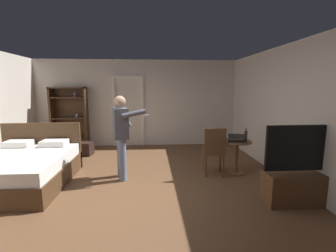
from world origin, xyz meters
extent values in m
plane|color=brown|center=(0.00, 0.00, 0.00)|extent=(7.30, 7.30, 0.00)
cube|color=silver|center=(0.00, 3.38, 1.30)|extent=(6.23, 0.12, 2.60)
cube|color=silver|center=(3.05, 0.00, 1.30)|extent=(0.12, 6.87, 2.60)
cube|color=white|center=(-0.70, 3.30, 1.02)|extent=(0.08, 0.08, 2.05)
cube|color=white|center=(0.15, 3.30, 1.02)|extent=(0.08, 0.08, 2.05)
cube|color=white|center=(-0.28, 3.30, 2.09)|extent=(0.93, 0.08, 0.08)
cube|color=#4C331E|center=(-1.97, 0.34, 0.17)|extent=(1.63, 1.99, 0.35)
cube|color=white|center=(-1.97, 0.34, 0.46)|extent=(1.57, 1.93, 0.22)
cube|color=#4C331E|center=(-1.97, 1.29, 0.51)|extent=(1.63, 0.08, 1.02)
cube|color=white|center=(-2.33, 1.03, 0.63)|extent=(0.50, 0.34, 0.12)
cube|color=white|center=(-1.61, 1.03, 0.63)|extent=(0.50, 0.34, 0.12)
cube|color=#4C331E|center=(-2.46, 3.12, 0.89)|extent=(0.06, 0.32, 1.79)
cube|color=#4C331E|center=(-1.50, 3.12, 0.89)|extent=(0.06, 0.32, 1.79)
cube|color=#4C331E|center=(-1.98, 3.12, 1.77)|extent=(1.03, 0.32, 0.04)
cube|color=#4C331E|center=(-1.98, 3.27, 0.89)|extent=(1.03, 0.02, 1.79)
cube|color=#4C331E|center=(-1.98, 3.12, 0.30)|extent=(0.97, 0.32, 0.03)
cylinder|color=#B59AB5|center=(-1.75, 3.12, 0.37)|extent=(0.07, 0.07, 0.11)
cube|color=#4C331E|center=(-1.98, 3.12, 0.89)|extent=(0.97, 0.32, 0.03)
cylinder|color=#A79FCA|center=(-1.76, 3.12, 0.96)|extent=(0.06, 0.06, 0.11)
cube|color=#4C331E|center=(-1.98, 3.12, 1.49)|extent=(0.97, 0.32, 0.03)
cylinder|color=#C972CB|center=(-1.78, 3.12, 1.56)|extent=(0.07, 0.07, 0.12)
cube|color=brown|center=(2.69, -0.64, 0.24)|extent=(1.09, 0.40, 0.49)
cube|color=black|center=(2.69, -0.66, 0.89)|extent=(1.20, 0.05, 0.69)
cube|color=#5E91A8|center=(2.69, -0.63, 0.89)|extent=(1.14, 0.01, 0.63)
cylinder|color=brown|center=(2.16, 0.68, 0.33)|extent=(0.08, 0.08, 0.67)
cylinder|color=brown|center=(2.16, 0.68, 0.01)|extent=(0.35, 0.35, 0.03)
cylinder|color=brown|center=(2.16, 0.68, 0.68)|extent=(0.58, 0.58, 0.03)
cube|color=black|center=(2.13, 0.68, 0.71)|extent=(0.37, 0.30, 0.02)
cube|color=black|center=(2.10, 0.56, 0.82)|extent=(0.36, 0.28, 0.05)
cube|color=navy|center=(2.10, 0.57, 0.82)|extent=(0.32, 0.24, 0.03)
cylinder|color=#3C4032|center=(2.30, 0.60, 0.81)|extent=(0.06, 0.06, 0.21)
cylinder|color=#3C4032|center=(2.30, 0.60, 0.94)|extent=(0.03, 0.03, 0.05)
cylinder|color=brown|center=(1.87, 0.82, 0.23)|extent=(0.04, 0.04, 0.45)
cylinder|color=brown|center=(1.53, 0.86, 0.23)|extent=(0.04, 0.04, 0.45)
cylinder|color=brown|center=(1.83, 0.48, 0.23)|extent=(0.04, 0.04, 0.45)
cylinder|color=brown|center=(1.49, 0.52, 0.23)|extent=(0.04, 0.04, 0.45)
cube|color=brown|center=(1.68, 0.67, 0.47)|extent=(0.47, 0.47, 0.04)
cube|color=brown|center=(1.66, 0.50, 0.74)|extent=(0.42, 0.09, 0.50)
cylinder|color=slate|center=(-0.20, 0.70, 0.41)|extent=(0.15, 0.15, 0.82)
cylinder|color=slate|center=(-0.15, 0.46, 0.41)|extent=(0.15, 0.15, 0.82)
cube|color=#4C4C56|center=(-0.18, 0.58, 1.10)|extent=(0.35, 0.48, 0.58)
sphere|color=tan|center=(-0.18, 0.58, 1.51)|extent=(0.22, 0.22, 0.22)
cylinder|color=#4C4C56|center=(-0.14, 0.83, 1.21)|extent=(0.33, 0.16, 0.47)
cylinder|color=#4C4C56|center=(0.09, 0.40, 1.30)|extent=(0.46, 0.19, 0.17)
cube|color=white|center=(0.31, 0.43, 1.26)|extent=(0.13, 0.06, 0.04)
cube|color=black|center=(-1.45, 2.32, 0.17)|extent=(0.62, 0.42, 0.34)
camera|label=1|loc=(0.41, -3.96, 1.78)|focal=25.42mm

